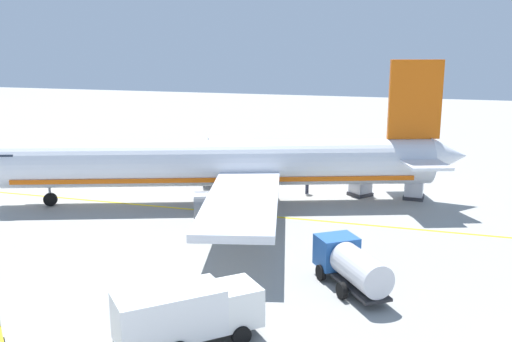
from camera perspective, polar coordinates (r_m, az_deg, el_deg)
airliner_foreground at (r=47.39m, az=-3.39°, el=0.68°), size 33.81×40.34×11.90m
service_truck_baggage at (r=26.27m, az=-6.84°, el=-13.86°), size 6.04×6.26×2.71m
service_truck_catering at (r=32.08m, az=9.48°, el=-9.15°), size 5.78×4.92×2.40m
cargo_container_near at (r=51.22m, az=15.52°, el=-1.65°), size 1.80×1.80×2.01m
cargo_container_mid at (r=51.24m, az=10.35°, el=-1.45°), size 2.36×2.36×1.90m
crew_marshaller at (r=51.16m, az=5.12°, el=-1.14°), size 0.48×0.48×1.76m
crew_loader_left at (r=42.13m, az=-4.18°, el=-4.25°), size 0.56×0.42×1.67m
apron_guide_line at (r=44.73m, az=1.01°, el=-4.51°), size 0.30×60.00×0.01m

